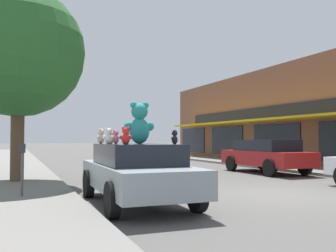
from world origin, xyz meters
The scene contains 14 objects.
ground_plane centered at (0.00, 0.00, 0.00)m, with size 260.00×260.00×0.00m, color #514F4C.
sidewalk_near centered at (-6.54, 0.00, 0.06)m, with size 3.12×90.00×0.12m.
plush_art_car centered at (-3.84, 0.04, 0.76)m, with size 2.05×4.50×1.39m.
teddy_bear_giant centered at (-3.70, 0.27, 1.87)m, with size 0.75×0.48×1.01m.
teddy_bear_orange centered at (-4.37, 0.41, 1.53)m, with size 0.20×0.18×0.29m.
teddy_bear_red centered at (-4.37, -0.88, 1.56)m, with size 0.27×0.21×0.37m.
teddy_bear_cream centered at (-4.48, 0.99, 1.57)m, with size 0.25×0.26×0.38m.
teddy_bear_white centered at (-4.49, 0.14, 1.57)m, with size 0.28×0.19×0.37m.
teddy_bear_black centered at (-3.25, -0.80, 1.54)m, with size 0.22×0.21×0.31m.
teddy_bear_pink centered at (-4.17, 0.71, 1.55)m, with size 0.26×0.20×0.34m.
teddy_bear_purple centered at (-3.83, 0.94, 1.56)m, with size 0.26×0.20×0.35m.
parked_car_far_center centered at (3.82, 5.41, 0.81)m, with size 1.97×4.59×1.46m.
street_tree centered at (-6.38, 5.13, 4.41)m, with size 4.38×4.38×6.50m.
parking_meter centered at (-6.29, 1.47, 0.93)m, with size 0.14×0.10×1.27m.
Camera 1 is at (-6.47, -8.26, 1.51)m, focal length 40.00 mm.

